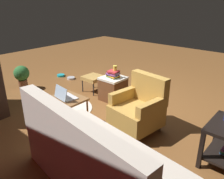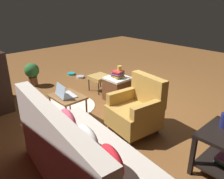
% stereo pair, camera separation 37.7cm
% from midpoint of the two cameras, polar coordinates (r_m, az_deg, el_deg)
% --- Properties ---
extents(ground, '(12.00, 12.00, 0.00)m').
position_cam_midpoint_polar(ground, '(4.45, 0.18, -4.14)').
color(ground, brown).
extents(couch, '(1.99, 1.08, 1.00)m').
position_cam_midpoint_polar(couch, '(2.60, -8.12, -17.33)').
color(couch, beige).
rests_on(couch, ground).
extents(armchair, '(0.75, 0.77, 0.87)m').
position_cam_midpoint_polar(armchair, '(3.55, 3.69, -4.83)').
color(armchair, '#B78C3F').
rests_on(armchair, ground).
extents(laptop_desk, '(0.56, 0.44, 0.48)m').
position_cam_midpoint_polar(laptop_desk, '(3.76, -13.86, -2.89)').
color(laptop_desk, olive).
rests_on(laptop_desk, ground).
extents(laptop, '(0.35, 0.29, 0.21)m').
position_cam_midpoint_polar(laptop, '(3.70, -14.57, -1.57)').
color(laptop, silver).
rests_on(laptop, laptop_desk).
extents(wicker_hamper, '(0.45, 0.45, 0.48)m').
position_cam_midpoint_polar(wicker_hamper, '(4.64, -2.08, 0.22)').
color(wicker_hamper, brown).
rests_on(wicker_hamper, ground).
extents(book_stack_hamper, '(0.26, 0.22, 0.14)m').
position_cam_midpoint_polar(book_stack_hamper, '(4.52, -2.12, 3.83)').
color(book_stack_hamper, '#338C4C').
rests_on(book_stack_hamper, wicker_hamper).
extents(yellow_mug, '(0.08, 0.08, 0.10)m').
position_cam_midpoint_polar(yellow_mug, '(4.49, -1.65, 5.31)').
color(yellow_mug, '#E5D14C').
rests_on(yellow_mug, book_stack_hamper).
extents(tv_remote, '(0.10, 0.17, 0.02)m').
position_cam_midpoint_polar(tv_remote, '(4.67, -2.36, 3.66)').
color(tv_remote, '#262628').
rests_on(tv_remote, wicker_hamper).
extents(ottoman, '(0.40, 0.40, 0.36)m').
position_cam_midpoint_polar(ottoman, '(5.04, -6.86, 2.77)').
color(ottoman, '#AD8442').
rests_on(ottoman, ground).
extents(circular_rug, '(1.10, 1.10, 0.01)m').
position_cam_midpoint_polar(circular_rug, '(4.48, -14.51, -4.65)').
color(circular_rug, beige).
rests_on(circular_rug, ground).
extents(pet_bowl_steel, '(0.20, 0.20, 0.05)m').
position_cam_midpoint_polar(pet_bowl_steel, '(6.01, -12.01, 2.76)').
color(pet_bowl_steel, silver).
rests_on(pet_bowl_steel, ground).
extents(pet_bowl_teal, '(0.20, 0.20, 0.05)m').
position_cam_midpoint_polar(pet_bowl_teal, '(6.28, -14.34, 3.41)').
color(pet_bowl_teal, teal).
rests_on(pet_bowl_teal, ground).
extents(potted_plant, '(0.34, 0.34, 0.55)m').
position_cam_midpoint_polar(potted_plant, '(5.60, -23.42, 3.25)').
color(potted_plant, brown).
rests_on(potted_plant, ground).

